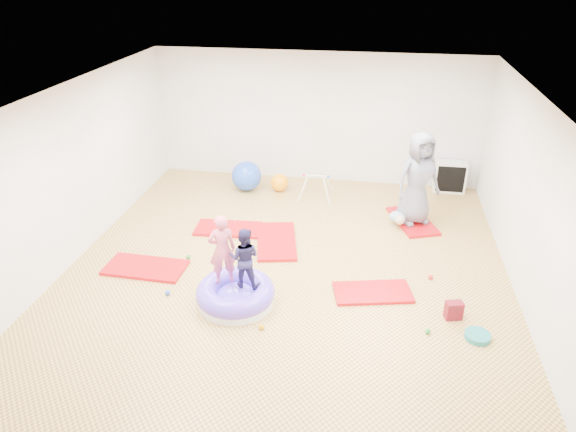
# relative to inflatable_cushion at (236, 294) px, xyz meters

# --- Properties ---
(room) EXTENTS (7.01, 8.01, 2.81)m
(room) POSITION_rel_inflatable_cushion_xyz_m (0.58, 0.83, 1.26)
(room) COLOR gold
(room) RESTS_ON ground
(gym_mat_front_left) EXTENTS (1.30, 0.68, 0.05)m
(gym_mat_front_left) POSITION_rel_inflatable_cushion_xyz_m (-1.67, 0.62, -0.11)
(gym_mat_front_left) COLOR red
(gym_mat_front_left) RESTS_ON ground
(gym_mat_mid_left) EXTENTS (1.23, 0.67, 0.05)m
(gym_mat_mid_left) POSITION_rel_inflatable_cushion_xyz_m (-0.71, 2.12, -0.12)
(gym_mat_mid_left) COLOR red
(gym_mat_mid_left) RESTS_ON ground
(gym_mat_center_back) EXTENTS (0.92, 1.43, 0.05)m
(gym_mat_center_back) POSITION_rel_inflatable_cushion_xyz_m (0.26, 1.82, -0.11)
(gym_mat_center_back) COLOR red
(gym_mat_center_back) RESTS_ON ground
(gym_mat_right) EXTENTS (1.25, 0.82, 0.05)m
(gym_mat_right) POSITION_rel_inflatable_cushion_xyz_m (1.97, 0.55, -0.12)
(gym_mat_right) COLOR red
(gym_mat_right) RESTS_ON ground
(gym_mat_rear_right) EXTENTS (0.99, 1.36, 0.05)m
(gym_mat_rear_right) POSITION_rel_inflatable_cushion_xyz_m (2.66, 3.01, -0.11)
(gym_mat_rear_right) COLOR red
(gym_mat_rear_right) RESTS_ON ground
(inflatable_cushion) EXTENTS (1.14, 1.14, 0.36)m
(inflatable_cushion) POSITION_rel_inflatable_cushion_xyz_m (0.00, 0.00, 0.00)
(inflatable_cushion) COLOR white
(inflatable_cushion) RESTS_ON ground
(child_pink) EXTENTS (0.46, 0.39, 1.08)m
(child_pink) POSITION_rel_inflatable_cushion_xyz_m (-0.19, 0.09, 0.73)
(child_pink) COLOR #D45574
(child_pink) RESTS_ON inflatable_cushion
(child_navy) EXTENTS (0.45, 0.35, 0.92)m
(child_navy) POSITION_rel_inflatable_cushion_xyz_m (0.14, 0.06, 0.65)
(child_navy) COLOR #211E49
(child_navy) RESTS_ON inflatable_cushion
(adult_caregiver) EXTENTS (1.01, 0.88, 1.73)m
(adult_caregiver) POSITION_rel_inflatable_cushion_xyz_m (2.66, 2.96, 0.78)
(adult_caregiver) COLOR slate
(adult_caregiver) RESTS_ON gym_mat_rear_right
(infant) EXTENTS (0.39, 0.40, 0.23)m
(infant) POSITION_rel_inflatable_cushion_xyz_m (2.41, 2.83, 0.03)
(infant) COLOR #84B0DA
(infant) RESTS_ON gym_mat_rear_right
(ball_pit_balls) EXTENTS (4.02, 2.96, 0.08)m
(ball_pit_balls) POSITION_rel_inflatable_cushion_xyz_m (0.55, 0.62, -0.10)
(ball_pit_balls) COLOR blue
(ball_pit_balls) RESTS_ON ground
(exercise_ball_blue) EXTENTS (0.64, 0.64, 0.64)m
(exercise_ball_blue) POSITION_rel_inflatable_cushion_xyz_m (-0.80, 3.95, 0.18)
(exercise_ball_blue) COLOR blue
(exercise_ball_blue) RESTS_ON ground
(exercise_ball_orange) EXTENTS (0.38, 0.38, 0.38)m
(exercise_ball_orange) POSITION_rel_inflatable_cushion_xyz_m (-0.09, 4.01, 0.05)
(exercise_ball_orange) COLOR orange
(exercise_ball_orange) RESTS_ON ground
(infant_play_gym) EXTENTS (0.68, 0.65, 0.52)m
(infant_play_gym) POSITION_rel_inflatable_cushion_xyz_m (0.72, 3.76, 0.21)
(infant_play_gym) COLOR silver
(infant_play_gym) RESTS_ON ground
(cube_shelf) EXTENTS (0.66, 0.32, 0.66)m
(cube_shelf) POSITION_rel_inflatable_cushion_xyz_m (3.48, 4.62, 0.19)
(cube_shelf) COLOR silver
(cube_shelf) RESTS_ON ground
(balance_disc) EXTENTS (0.34, 0.34, 0.08)m
(balance_disc) POSITION_rel_inflatable_cushion_xyz_m (3.36, -0.23, -0.10)
(balance_disc) COLOR #1C777A
(balance_disc) RESTS_ON ground
(backpack) EXTENTS (0.26, 0.20, 0.27)m
(backpack) POSITION_rel_inflatable_cushion_xyz_m (3.08, 0.15, -0.01)
(backpack) COLOR #B10219
(backpack) RESTS_ON ground
(yellow_toy) EXTENTS (0.22, 0.22, 0.03)m
(yellow_toy) POSITION_rel_inflatable_cushion_xyz_m (0.06, 0.25, -0.12)
(yellow_toy) COLOR #E29400
(yellow_toy) RESTS_ON ground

